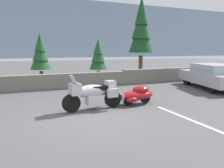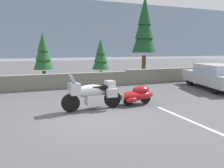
{
  "view_description": "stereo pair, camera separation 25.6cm",
  "coord_description": "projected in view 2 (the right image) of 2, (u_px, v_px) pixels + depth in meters",
  "views": [
    {
      "loc": [
        -2.23,
        -6.85,
        2.22
      ],
      "look_at": [
        1.24,
        1.38,
        0.85
      ],
      "focal_mm": 35.86,
      "sensor_mm": 36.0,
      "label": 1
    },
    {
      "loc": [
        -1.99,
        -6.94,
        2.22
      ],
      "look_at": [
        1.24,
        1.38,
        0.85
      ],
      "focal_mm": 35.86,
      "sensor_mm": 36.0,
      "label": 2
    }
  ],
  "objects": [
    {
      "name": "distant_ridgeline",
      "position": [
        29.0,
        36.0,
        94.69
      ],
      "size": [
        240.0,
        80.0,
        16.0
      ],
      "primitive_type": "cube",
      "color": "#7F93AD",
      "rests_on": "ground"
    },
    {
      "name": "parking_stripe_marker",
      "position": [
        190.0,
        121.0,
        7.05
      ],
      "size": [
        0.12,
        3.6,
        0.01
      ],
      "primitive_type": "cube",
      "color": "silver",
      "rests_on": "ground"
    },
    {
      "name": "stone_guard_wall",
      "position": [
        75.0,
        80.0,
        13.14
      ],
      "size": [
        24.0,
        0.49,
        0.95
      ],
      "color": "slate",
      "rests_on": "ground"
    },
    {
      "name": "pine_tree_tall",
      "position": [
        145.0,
        27.0,
        16.66
      ],
      "size": [
        1.83,
        1.83,
        6.17
      ],
      "color": "brown",
      "rests_on": "ground"
    },
    {
      "name": "ground_plane",
      "position": [
        92.0,
        117.0,
        7.45
      ],
      "size": [
        80.0,
        80.0,
        0.0
      ],
      "primitive_type": "plane",
      "color": "#4C4C4F"
    },
    {
      "name": "car_shaped_trailer",
      "position": [
        137.0,
        95.0,
        9.12
      ],
      "size": [
        2.22,
        0.81,
        0.76
      ],
      "color": "black",
      "rests_on": "ground"
    },
    {
      "name": "touring_motorcycle",
      "position": [
        92.0,
        93.0,
        8.3
      ],
      "size": [
        2.31,
        0.81,
        1.33
      ],
      "color": "black",
      "rests_on": "ground"
    },
    {
      "name": "sedan_at_right_edge",
      "position": [
        215.0,
        76.0,
        12.67
      ],
      "size": [
        2.91,
        4.82,
        1.41
      ],
      "color": "black",
      "rests_on": "ground"
    },
    {
      "name": "pine_tree_secondary",
      "position": [
        101.0,
        56.0,
        14.56
      ],
      "size": [
        1.17,
        1.17,
        2.94
      ],
      "color": "brown",
      "rests_on": "ground"
    },
    {
      "name": "pine_tree_far_right",
      "position": [
        43.0,
        53.0,
        13.44
      ],
      "size": [
        1.23,
        1.23,
        3.23
      ],
      "color": "brown",
      "rests_on": "ground"
    }
  ]
}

